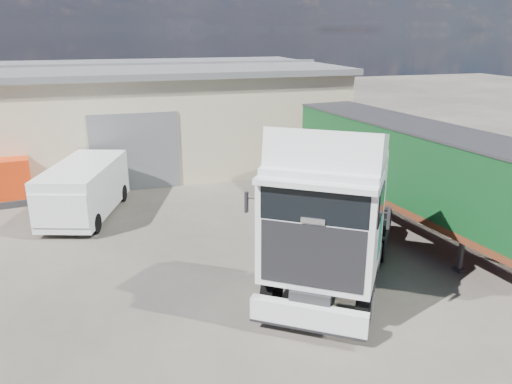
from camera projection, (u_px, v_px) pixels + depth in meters
name	position (u px, v px, depth m)	size (l,w,h in m)	color
ground	(233.00, 281.00, 14.92)	(120.00, 120.00, 0.00)	black
warehouse	(50.00, 117.00, 26.93)	(30.60, 12.60, 5.42)	beige
brick_boundary_wall	(439.00, 163.00, 23.21)	(0.35, 26.00, 2.50)	maroon
tractor_unit	(329.00, 224.00, 13.63)	(6.53, 7.56, 4.99)	black
box_trailer	(406.00, 164.00, 18.48)	(3.84, 12.08, 3.95)	#2D2D30
panel_van	(83.00, 191.00, 19.62)	(3.63, 5.58, 2.12)	black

